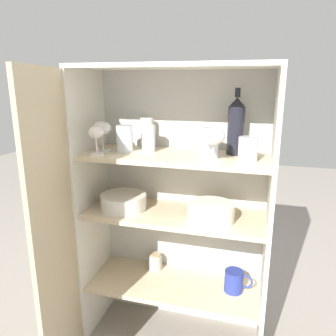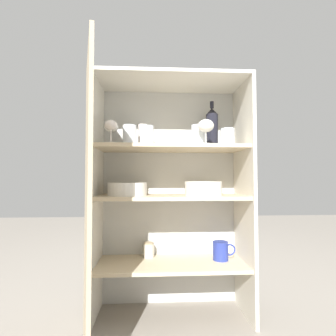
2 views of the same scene
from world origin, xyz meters
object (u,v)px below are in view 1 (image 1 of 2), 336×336
at_px(wine_bottle, 236,126).
at_px(coffee_mug_primary, 234,281).
at_px(plate_stack_white, 124,202).
at_px(mixing_bowl_large, 211,211).
at_px(storage_jar, 155,262).

relative_size(wine_bottle, coffee_mug_primary, 2.18).
height_order(plate_stack_white, mixing_bowl_large, mixing_bowl_large).
relative_size(mixing_bowl_large, coffee_mug_primary, 1.56).
distance_m(wine_bottle, plate_stack_white, 0.63).
height_order(wine_bottle, mixing_bowl_large, wine_bottle).
distance_m(wine_bottle, mixing_bowl_large, 0.39).
bearing_deg(wine_bottle, storage_jar, 176.98).
height_order(mixing_bowl_large, storage_jar, mixing_bowl_large).
bearing_deg(wine_bottle, plate_stack_white, -169.13).
distance_m(mixing_bowl_large, coffee_mug_primary, 0.39).
bearing_deg(coffee_mug_primary, mixing_bowl_large, -151.19).
xyz_separation_m(wine_bottle, mixing_bowl_large, (-0.08, -0.12, -0.36)).
relative_size(mixing_bowl_large, storage_jar, 2.35).
height_order(coffee_mug_primary, storage_jar, coffee_mug_primary).
xyz_separation_m(plate_stack_white, storage_jar, (0.12, 0.12, -0.37)).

